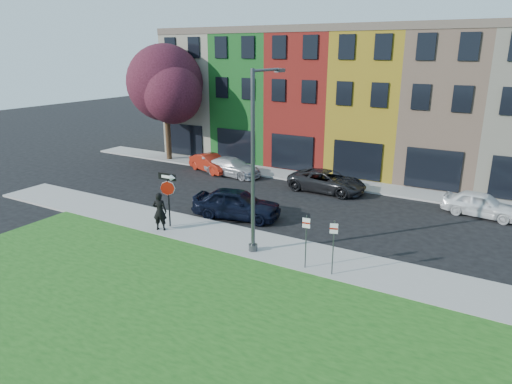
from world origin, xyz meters
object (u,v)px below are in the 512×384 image
Objects in this scene: man at (160,211)px; sedan_near at (237,204)px; street_lamp at (256,163)px; stop_sign at (168,189)px.

man reaches higher than sedan_near.
sedan_near is (2.23, 3.65, -0.28)m from man.
sedan_near is 5.59m from street_lamp.
stop_sign is at bearing 133.95° from sedan_near.
man is 6.14m from street_lamp.
street_lamp is (3.09, -3.26, 3.32)m from sedan_near.
sedan_near is (2.13, 3.07, -1.31)m from stop_sign.
stop_sign is 1.19m from man.
stop_sign is at bearing -178.27° from street_lamp.
stop_sign reaches higher than man.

